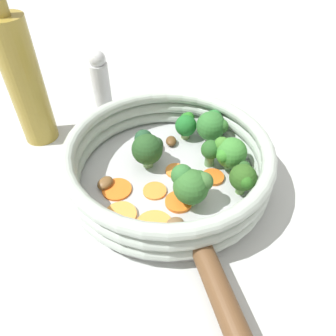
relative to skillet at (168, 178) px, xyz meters
The scene contains 26 objects.
ground_plane 0.01m from the skillet, ahead, with size 4.00×4.00×0.00m, color #B8BCBA.
skillet is the anchor object (origin of this frame).
skillet_rim_wall 0.04m from the skillet, ahead, with size 0.29×0.29×0.06m.
skillet_handle 0.22m from the skillet, 107.85° to the right, with size 0.03×0.03×0.17m, color brown.
skillet_rivet_left 0.13m from the skillet, 124.46° to the right, with size 0.01×0.01×0.01m, color #B1B7B9.
skillet_rivet_right 0.13m from the skillet, 91.24° to the right, with size 0.01×0.01×0.01m, color #AEB7BC.
carrot_slice_0 0.08m from the skillet, 168.20° to the left, with size 0.04×0.04×0.00m, color orange.
carrot_slice_1 0.02m from the skillet, 17.34° to the left, with size 0.03×0.03×0.00m, color orange.
carrot_slice_2 0.07m from the skillet, 39.36° to the right, with size 0.03×0.03×0.00m, color orange.
carrot_slice_3 0.09m from the skillet, 134.75° to the right, with size 0.05×0.05×0.00m, color #ED9840.
carrot_slice_4 0.04m from the skillet, 154.03° to the right, with size 0.03×0.03×0.00m, color orange.
carrot_slice_5 0.10m from the skillet, 163.55° to the right, with size 0.04×0.04×0.01m, color #ED9941.
carrot_slice_6 0.06m from the skillet, 108.87° to the right, with size 0.04×0.04×0.00m, color orange.
broccoli_floret_0 0.06m from the skillet, 105.84° to the left, with size 0.05×0.05×0.05m.
broccoli_floret_1 0.10m from the skillet, 24.05° to the right, with size 0.05×0.05×0.05m.
broccoli_floret_2 0.10m from the skillet, 38.26° to the left, with size 0.04×0.04×0.04m.
broccoli_floret_3 0.11m from the skillet, 52.01° to the right, with size 0.04×0.04×0.05m.
broccoli_floret_4 0.11m from the skillet, 14.28° to the left, with size 0.05×0.05×0.06m.
broccoli_floret_5 0.07m from the skillet, 93.39° to the right, with size 0.05×0.05×0.06m.
broccoli_floret_6 0.08m from the skillet, 14.09° to the right, with size 0.03×0.03×0.04m.
mushroom_piece_0 0.06m from the skillet, 73.28° to the left, with size 0.03×0.02×0.01m, color brown.
mushroom_piece_1 0.09m from the skillet, 159.59° to the left, with size 0.03×0.02×0.01m, color brown.
mushroom_piece_2 0.07m from the skillet, 51.91° to the left, with size 0.02×0.02×0.01m, color brown.
mushroom_piece_3 0.09m from the skillet, 118.32° to the right, with size 0.02×0.02×0.01m, color brown.
salt_shaker 0.24m from the skillet, 87.50° to the left, with size 0.03×0.03×0.11m.
oil_bottle 0.26m from the skillet, 119.25° to the left, with size 0.05×0.05×0.26m.
Camera 1 is at (-0.19, -0.28, 0.36)m, focal length 35.00 mm.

